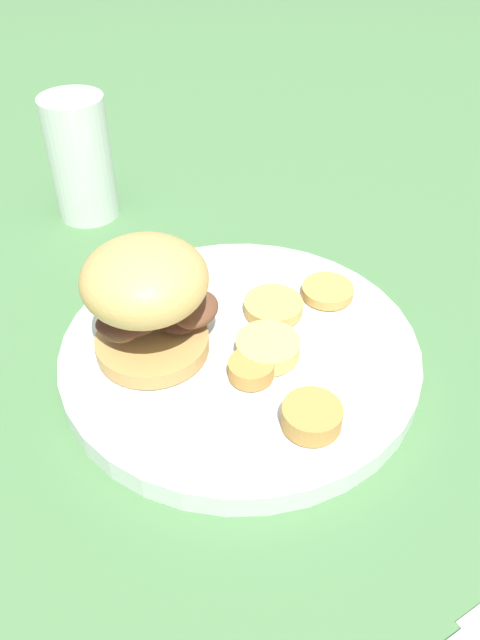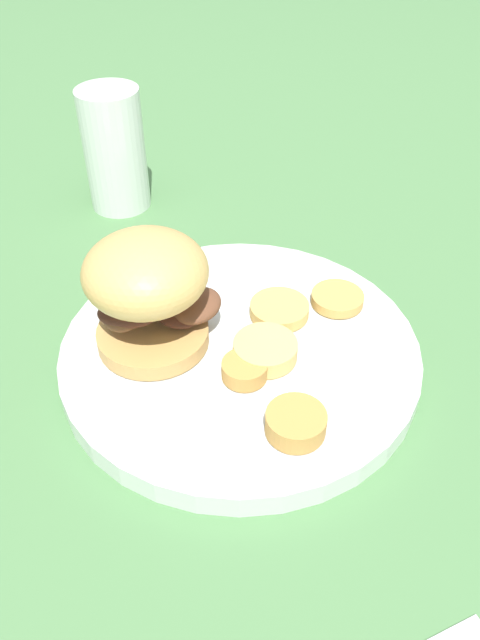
% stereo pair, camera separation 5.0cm
% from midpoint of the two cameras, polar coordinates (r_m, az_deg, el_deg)
% --- Properties ---
extents(ground_plane, '(4.00, 4.00, 0.00)m').
position_cam_midpoint_polar(ground_plane, '(0.54, -2.69, -3.95)').
color(ground_plane, '#4C7A47').
extents(dinner_plate, '(0.30, 0.30, 0.02)m').
position_cam_midpoint_polar(dinner_plate, '(0.53, -2.74, -3.00)').
color(dinner_plate, silver).
rests_on(dinner_plate, ground_plane).
extents(sandwich, '(0.10, 0.10, 0.10)m').
position_cam_midpoint_polar(sandwich, '(0.49, -11.45, 2.07)').
color(sandwich, tan).
rests_on(sandwich, dinner_plate).
extents(potato_round_0, '(0.05, 0.05, 0.01)m').
position_cam_midpoint_polar(potato_round_0, '(0.57, 5.50, 2.56)').
color(potato_round_0, tan).
rests_on(potato_round_0, dinner_plate).
extents(potato_round_1, '(0.04, 0.04, 0.02)m').
position_cam_midpoint_polar(potato_round_1, '(0.45, 3.41, -8.94)').
color(potato_round_1, '#BC8942').
rests_on(potato_round_1, dinner_plate).
extents(potato_round_2, '(0.05, 0.05, 0.01)m').
position_cam_midpoint_polar(potato_round_2, '(0.55, 0.44, 1.14)').
color(potato_round_2, tan).
rests_on(potato_round_2, dinner_plate).
extents(potato_round_3, '(0.04, 0.04, 0.01)m').
position_cam_midpoint_polar(potato_round_3, '(0.49, -1.94, -4.63)').
color(potato_round_3, '#BC8942').
rests_on(potato_round_3, dinner_plate).
extents(potato_round_4, '(0.05, 0.05, 0.01)m').
position_cam_midpoint_polar(potato_round_4, '(0.50, -0.31, -2.66)').
color(potato_round_4, '#DBB766').
rests_on(potato_round_4, dinner_plate).
extents(drinking_glass, '(0.07, 0.07, 0.14)m').
position_cam_midpoint_polar(drinking_glass, '(0.73, -16.37, 13.91)').
color(drinking_glass, silver).
rests_on(drinking_glass, ground_plane).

